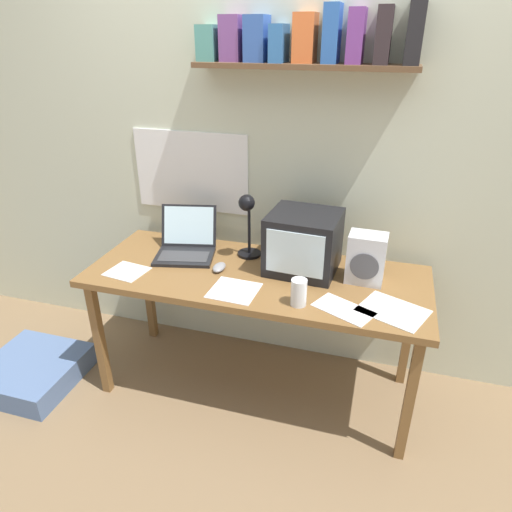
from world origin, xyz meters
name	(u,v)px	position (x,y,z in m)	size (l,w,h in m)	color
ground_plane	(256,385)	(0.00, 0.00, 0.00)	(12.00, 12.00, 0.00)	olive
back_wall	(279,143)	(0.00, 0.43, 1.31)	(5.60, 0.24, 2.60)	beige
corner_desk	(256,284)	(0.00, 0.00, 0.68)	(1.74, 0.68, 0.74)	brown
crt_monitor	(303,242)	(0.22, 0.12, 0.90)	(0.37, 0.35, 0.31)	black
laptop	(186,243)	(-0.44, 0.13, 0.80)	(0.37, 0.38, 0.24)	black
desk_lamp	(248,219)	(-0.09, 0.16, 0.97)	(0.13, 0.16, 0.37)	black
juice_glass	(299,294)	(0.27, -0.23, 0.80)	(0.07, 0.07, 0.13)	white
space_heater	(366,258)	(0.53, 0.08, 0.87)	(0.19, 0.14, 0.25)	silver
computer_mouse	(219,267)	(-0.19, -0.02, 0.76)	(0.06, 0.11, 0.03)	gray
open_notebook	(234,290)	(-0.05, -0.20, 0.74)	(0.23, 0.22, 0.00)	white
printed_handout	(127,272)	(-0.64, -0.17, 0.74)	(0.21, 0.20, 0.00)	silver
loose_paper_near_monitor	(344,309)	(0.47, -0.21, 0.74)	(0.30, 0.24, 0.00)	white
loose_paper_near_laptop	(393,311)	(0.68, -0.16, 0.74)	(0.34, 0.31, 0.00)	white
floor_cushion	(32,371)	(-1.27, -0.33, 0.07)	(0.52, 0.52, 0.14)	slate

